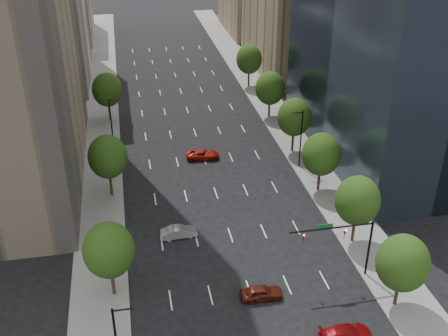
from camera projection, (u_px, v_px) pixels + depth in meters
sidewalk_left at (101, 168)px, 80.25m from camera, size 6.00×200.00×0.15m
sidewalk_right at (301, 150)px, 85.41m from camera, size 6.00×200.00×0.15m
filler_left at (62, 3)px, 139.78m from camera, size 14.00×26.00×18.00m
parking_tan_right at (290, 0)px, 114.22m from camera, size 14.00×30.00×30.00m
filler_right at (252, 1)px, 145.99m from camera, size 14.00×26.00×16.00m
tree_right_0 at (403, 263)px, 52.48m from camera, size 5.20×5.20×8.39m
tree_right_1 at (358, 201)px, 61.77m from camera, size 5.20×5.20×8.75m
tree_right_2 at (321, 154)px, 72.17m from camera, size 5.20×5.20×8.61m
tree_right_3 at (294, 117)px, 82.36m from camera, size 5.20×5.20×8.89m
tree_right_4 at (270, 88)px, 94.61m from camera, size 5.20×5.20×8.46m
tree_right_5 at (249, 59)px, 108.24m from camera, size 5.20×5.20×8.75m
tree_left_0 at (109, 250)px, 53.67m from camera, size 5.20×5.20×8.75m
tree_left_1 at (108, 157)px, 70.78m from camera, size 5.20×5.20×8.97m
tree_left_2 at (107, 90)px, 93.30m from camera, size 5.20×5.20×8.68m
streetlight_rn at (301, 138)px, 78.46m from camera, size 1.70×0.20×9.00m
streetlight_ln at (112, 124)px, 82.60m from camera, size 1.70×0.20×9.00m
traffic_signal at (349, 239)px, 56.30m from camera, size 9.12×0.40×7.38m
car_red_near at (346, 333)px, 50.68m from camera, size 5.16×2.26×1.48m
car_maroon at (261, 293)px, 55.59m from camera, size 4.45×1.86×1.51m
car_silver at (179, 232)px, 64.99m from camera, size 4.47×1.83×1.44m
car_red_far at (203, 154)px, 82.82m from camera, size 5.26×2.85×1.40m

